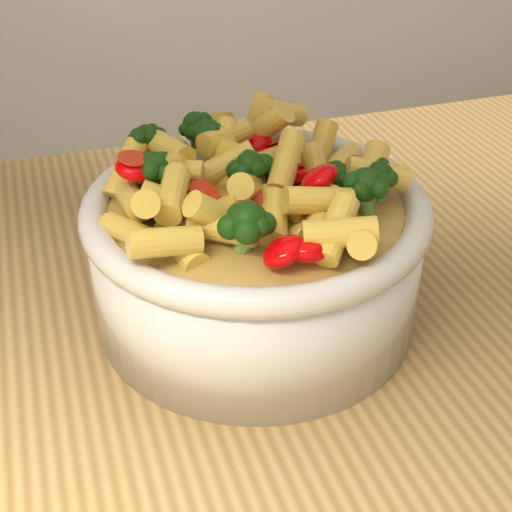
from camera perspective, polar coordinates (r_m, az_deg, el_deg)
name	(u,v)px	position (r m, az deg, el deg)	size (l,w,h in m)	color
table	(274,432)	(0.63, 1.44, -13.93)	(1.20, 0.80, 0.90)	#AF884B
serving_bowl	(256,255)	(0.56, 0.00, 0.12)	(0.26, 0.26, 0.11)	silver
pasta_salad	(256,174)	(0.52, 0.00, 6.54)	(0.21, 0.21, 0.05)	gold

